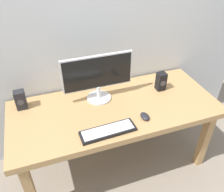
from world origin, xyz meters
name	(u,v)px	position (x,y,z in m)	size (l,w,h in m)	color
ground_plane	(115,161)	(0.00, 0.00, 0.00)	(6.00, 6.00, 0.00)	gray
wall_back	(98,1)	(0.00, 0.43, 1.50)	(3.19, 0.04, 3.00)	silver
desk	(115,114)	(0.00, 0.00, 0.65)	(1.79, 0.78, 0.73)	tan
monitor	(98,76)	(-0.10, 0.17, 0.96)	(0.61, 0.22, 0.42)	silver
keyboard_primary	(108,131)	(-0.16, -0.27, 0.74)	(0.43, 0.15, 0.03)	black
mouse	(145,116)	(0.18, -0.22, 0.75)	(0.07, 0.10, 0.03)	#232328
speaker_right	(161,81)	(0.49, 0.11, 0.82)	(0.08, 0.08, 0.17)	black
speaker_left	(21,100)	(-0.75, 0.25, 0.81)	(0.09, 0.08, 0.17)	#232328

